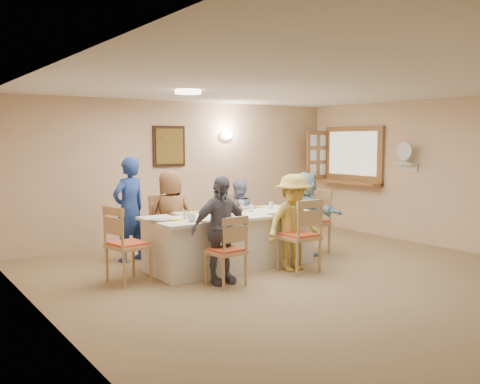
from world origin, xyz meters
TOP-DOWN VIEW (x-y plane):
  - ground at (0.00, 0.00)m, footprint 7.00×7.00m
  - room_walls at (0.00, 0.00)m, footprint 7.00×7.00m
  - wall_picture at (-0.30, 3.46)m, footprint 0.62×0.05m
  - wall_sconce at (0.90, 3.44)m, footprint 0.26×0.09m
  - ceiling_light at (-1.00, 1.50)m, footprint 0.36×0.36m
  - serving_hatch at (3.21, 2.40)m, footprint 0.06×1.50m
  - hatch_sill at (3.09, 2.40)m, footprint 0.30×1.50m
  - shutter_door at (2.95, 3.16)m, footprint 0.55×0.04m
  - fan_shelf at (3.13, 1.05)m, footprint 0.22×0.36m
  - desk_fan at (3.10, 1.05)m, footprint 0.30×0.30m
  - dining_table at (-0.46, 1.26)m, footprint 2.45×1.04m
  - chair_back_left at (-1.06, 2.06)m, footprint 0.53×0.53m
  - chair_back_right at (0.14, 2.06)m, footprint 0.49×0.49m
  - chair_front_left at (-1.06, 0.46)m, footprint 0.47×0.47m
  - chair_front_right at (0.14, 0.46)m, footprint 0.49×0.49m
  - chair_left_end at (-2.01, 1.26)m, footprint 0.56×0.56m
  - chair_right_end at (1.09, 1.26)m, footprint 0.56×0.56m
  - diner_back_left at (-1.06, 1.94)m, footprint 0.83×0.67m
  - diner_back_right at (0.14, 1.94)m, footprint 0.72×0.63m
  - diner_front_left at (-1.06, 0.58)m, footprint 0.84×0.44m
  - diner_front_right at (0.14, 0.58)m, footprint 0.88×0.52m
  - diner_right_end at (0.96, 1.26)m, footprint 1.34×0.76m
  - caregiver at (-1.51, 2.41)m, footprint 0.78×0.69m
  - placemat_fl at (-1.06, 0.84)m, footprint 0.34×0.25m
  - plate_fl at (-1.06, 0.84)m, footprint 0.24×0.24m
  - napkin_fl at (-0.88, 0.79)m, footprint 0.14×0.14m
  - placemat_fr at (0.14, 0.84)m, footprint 0.36×0.27m
  - plate_fr at (0.14, 0.84)m, footprint 0.24×0.24m
  - napkin_fr at (0.32, 0.79)m, footprint 0.13×0.13m
  - placemat_bl at (-1.06, 1.68)m, footprint 0.33×0.24m
  - plate_bl at (-1.06, 1.68)m, footprint 0.22×0.22m
  - napkin_bl at (-0.88, 1.63)m, footprint 0.15×0.15m
  - placemat_br at (0.14, 1.68)m, footprint 0.36×0.27m
  - plate_br at (0.14, 1.68)m, footprint 0.23×0.23m
  - napkin_br at (0.32, 1.63)m, footprint 0.15×0.15m
  - placemat_le at (-1.56, 1.26)m, footprint 0.34×0.26m
  - plate_le at (-1.56, 1.26)m, footprint 0.24×0.24m
  - napkin_le at (-1.38, 1.21)m, footprint 0.15×0.15m
  - placemat_re at (0.66, 1.26)m, footprint 0.35×0.26m
  - plate_re at (0.66, 1.26)m, footprint 0.24×0.24m
  - napkin_re at (0.84, 1.21)m, footprint 0.14×0.14m
  - teacup_a at (-1.27, 0.96)m, footprint 0.15×0.15m
  - teacup_b at (-0.08, 1.78)m, footprint 0.12×0.12m
  - bowl_a at (-0.69, 0.98)m, footprint 0.32×0.32m
  - bowl_b at (-0.12, 1.54)m, footprint 0.29×0.29m
  - condiment_ketchup at (-0.56, 1.25)m, footprint 0.11×0.11m
  - condiment_brown at (-0.42, 1.35)m, footprint 0.14×0.14m
  - condiment_malt at (-0.34, 1.22)m, footprint 0.20×0.20m
  - drinking_glass at (-0.61, 1.31)m, footprint 0.07×0.07m

SIDE VIEW (x-z plane):
  - ground at x=0.00m, z-range 0.00..0.00m
  - dining_table at x=-0.46m, z-range 0.00..0.76m
  - chair_front_left at x=-1.06m, z-range 0.00..0.89m
  - chair_back_right at x=0.14m, z-range 0.00..0.94m
  - chair_back_left at x=-1.06m, z-range 0.00..0.99m
  - chair_left_end at x=-2.01m, z-range 0.00..1.00m
  - chair_front_right at x=0.14m, z-range 0.00..1.03m
  - chair_right_end at x=1.09m, z-range 0.00..1.03m
  - diner_back_right at x=0.14m, z-range 0.00..1.19m
  - diner_right_end at x=0.96m, z-range 0.00..1.32m
  - diner_front_right at x=0.14m, z-range 0.00..1.35m
  - diner_front_left at x=-1.06m, z-range 0.00..1.37m
  - diner_back_left at x=-1.06m, z-range 0.00..1.38m
  - placemat_fl at x=-1.06m, z-range 0.76..0.77m
  - placemat_fr at x=0.14m, z-range 0.76..0.77m
  - placemat_bl at x=-1.06m, z-range 0.76..0.77m
  - placemat_br at x=0.14m, z-range 0.76..0.77m
  - placemat_le at x=-1.56m, z-range 0.76..0.77m
  - placemat_re at x=0.66m, z-range 0.76..0.77m
  - napkin_fl at x=-0.88m, z-range 0.77..0.77m
  - napkin_fr at x=0.32m, z-range 0.77..0.77m
  - napkin_bl at x=-0.88m, z-range 0.77..0.77m
  - napkin_br at x=0.32m, z-range 0.77..0.77m
  - napkin_le at x=-1.38m, z-range 0.77..0.77m
  - napkin_re at x=0.84m, z-range 0.77..0.77m
  - plate_fl at x=-1.06m, z-range 0.77..0.78m
  - plate_fr at x=0.14m, z-range 0.77..0.78m
  - plate_bl at x=-1.06m, z-range 0.77..0.78m
  - plate_br at x=0.14m, z-range 0.77..0.78m
  - plate_le at x=-1.56m, z-range 0.77..0.78m
  - plate_re at x=0.66m, z-range 0.77..0.78m
  - caregiver at x=-1.51m, z-range 0.00..1.56m
  - bowl_a at x=-0.69m, z-range 0.76..0.81m
  - bowl_b at x=-0.12m, z-range 0.76..0.81m
  - teacup_b at x=-0.08m, z-range 0.76..0.83m
  - teacup_a at x=-1.27m, z-range 0.76..0.85m
  - drinking_glass at x=-0.61m, z-range 0.77..0.87m
  - condiment_malt at x=-0.34m, z-range 0.76..0.91m
  - condiment_brown at x=-0.42m, z-range 0.76..0.95m
  - condiment_ketchup at x=-0.56m, z-range 0.76..0.98m
  - hatch_sill at x=3.09m, z-range 0.95..1.00m
  - fan_shelf at x=3.13m, z-range 1.39..1.41m
  - serving_hatch at x=3.21m, z-range 0.92..2.08m
  - shutter_door at x=2.95m, z-range 1.00..2.00m
  - room_walls at x=0.00m, z-range -1.99..5.01m
  - desk_fan at x=3.10m, z-range 1.41..1.69m
  - wall_picture at x=-0.30m, z-range 1.34..2.06m
  - wall_sconce at x=0.90m, z-range 1.81..1.99m
  - ceiling_light at x=-1.00m, z-range 2.45..2.50m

